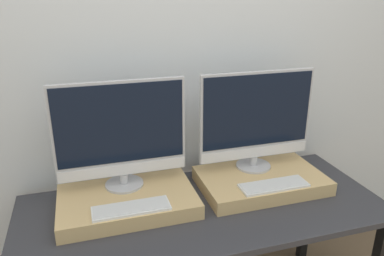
% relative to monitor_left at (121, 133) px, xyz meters
% --- Properties ---
extents(wall_back, '(8.00, 0.04, 2.60)m').
position_rel_monitor_left_xyz_m(wall_back, '(0.35, 0.25, 0.22)').
color(wall_back, silver).
rests_on(wall_back, ground_plane).
extents(workbench, '(1.74, 0.73, 0.73)m').
position_rel_monitor_left_xyz_m(workbench, '(0.35, -0.19, -0.42)').
color(workbench, '#2D2D33').
rests_on(workbench, ground_plane).
extents(wooden_riser_left, '(0.63, 0.40, 0.07)m').
position_rel_monitor_left_xyz_m(wooden_riser_left, '(0.00, -0.09, -0.31)').
color(wooden_riser_left, tan).
rests_on(wooden_riser_left, workbench).
extents(monitor_left, '(0.61, 0.19, 0.52)m').
position_rel_monitor_left_xyz_m(monitor_left, '(0.00, 0.00, 0.00)').
color(monitor_left, '#B2B2B7').
rests_on(monitor_left, wooden_riser_left).
extents(keyboard_left, '(0.34, 0.11, 0.01)m').
position_rel_monitor_left_xyz_m(keyboard_left, '(0.00, -0.23, -0.27)').
color(keyboard_left, silver).
rests_on(keyboard_left, wooden_riser_left).
extents(wooden_riser_right, '(0.63, 0.40, 0.07)m').
position_rel_monitor_left_xyz_m(wooden_riser_right, '(0.70, -0.09, -0.31)').
color(wooden_riser_right, tan).
rests_on(wooden_riser_right, workbench).
extents(monitor_right, '(0.61, 0.19, 0.52)m').
position_rel_monitor_left_xyz_m(monitor_right, '(0.70, 0.00, 0.00)').
color(monitor_right, '#B2B2B7').
rests_on(monitor_right, wooden_riser_right).
extents(keyboard_right, '(0.34, 0.11, 0.01)m').
position_rel_monitor_left_xyz_m(keyboard_right, '(0.70, -0.23, -0.27)').
color(keyboard_right, silver).
rests_on(keyboard_right, wooden_riser_right).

